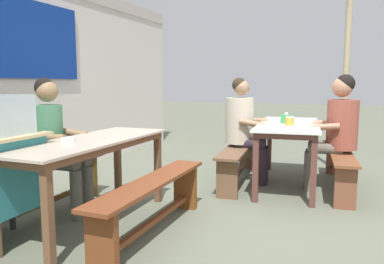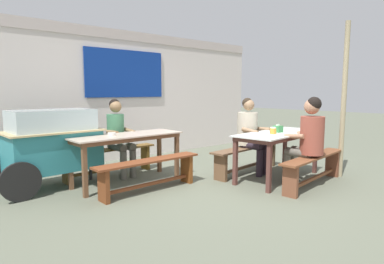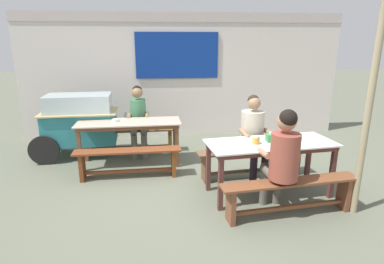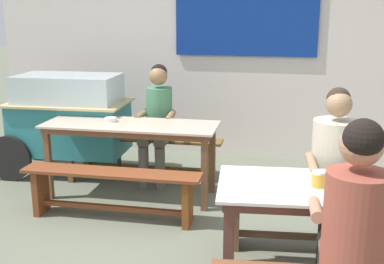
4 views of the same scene
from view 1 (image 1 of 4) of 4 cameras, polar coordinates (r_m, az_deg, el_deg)
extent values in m
plane|color=#626755|center=(4.02, 6.85, -10.77)|extent=(40.00, 40.00, 0.00)
cube|color=silver|center=(5.31, -23.24, 6.75)|extent=(7.05, 0.12, 2.49)
cube|color=navy|center=(5.18, -23.99, 12.88)|extent=(1.78, 0.03, 0.97)
cube|color=#C3AE9A|center=(3.36, -15.30, -1.27)|extent=(1.78, 0.67, 0.02)
cube|color=brown|center=(3.36, -15.27, -1.94)|extent=(1.70, 0.60, 0.06)
cube|color=brown|center=(4.22, -11.27, -5.13)|extent=(0.06, 0.06, 0.69)
cube|color=brown|center=(3.98, -5.24, -5.78)|extent=(0.06, 0.06, 0.69)
cube|color=brown|center=(2.71, -21.10, -12.65)|extent=(0.06, 0.06, 0.69)
cube|color=silver|center=(4.69, 14.52, 1.17)|extent=(1.82, 0.89, 0.02)
cube|color=brown|center=(4.69, 14.51, 0.68)|extent=(1.73, 0.83, 0.06)
cube|color=brown|center=(5.55, 11.73, -2.13)|extent=(0.07, 0.07, 0.69)
cube|color=brown|center=(5.53, 17.73, -2.36)|extent=(0.07, 0.07, 0.69)
cube|color=brown|center=(4.00, 9.67, -5.78)|extent=(0.07, 0.07, 0.69)
cube|color=brown|center=(3.97, 18.05, -6.13)|extent=(0.07, 0.07, 0.69)
cube|color=brown|center=(3.80, -22.42, -5.32)|extent=(1.72, 0.30, 0.03)
cube|color=brown|center=(4.39, -15.57, -6.45)|extent=(0.07, 0.21, 0.44)
cube|color=brown|center=(3.88, -22.17, -10.23)|extent=(1.43, 0.09, 0.04)
cube|color=brown|center=(3.10, -6.13, -7.58)|extent=(1.67, 0.32, 0.03)
cube|color=brown|center=(3.78, -1.04, -8.42)|extent=(0.07, 0.23, 0.43)
cube|color=brown|center=(2.61, -13.61, -16.12)|extent=(0.07, 0.23, 0.43)
cube|color=brown|center=(3.21, -6.05, -13.46)|extent=(1.38, 0.09, 0.04)
cube|color=brown|center=(4.79, 7.23, -2.27)|extent=(1.78, 0.47, 0.03)
cube|color=brown|center=(5.57, 8.50, -3.35)|extent=(0.09, 0.24, 0.43)
cube|color=brown|center=(4.11, 5.39, -7.18)|extent=(0.09, 0.24, 0.43)
cube|color=brown|center=(4.86, 7.16, -6.22)|extent=(1.48, 0.21, 0.04)
cube|color=brown|center=(4.75, 21.65, -2.82)|extent=(1.78, 0.44, 0.03)
cube|color=brown|center=(5.53, 20.89, -3.82)|extent=(0.08, 0.21, 0.44)
cube|color=brown|center=(4.06, 22.37, -7.90)|extent=(0.08, 0.21, 0.44)
cube|color=brown|center=(4.82, 21.45, -6.81)|extent=(1.48, 0.21, 0.04)
cylinder|color=#333333|center=(3.63, -25.75, -11.28)|extent=(0.05, 0.05, 0.26)
cylinder|color=#3F3F3F|center=(3.67, -23.59, -1.53)|extent=(0.08, 0.71, 0.04)
cylinder|color=#636359|center=(3.65, -17.24, -9.13)|extent=(0.11, 0.11, 0.46)
cylinder|color=#636359|center=(3.79, -15.57, -8.46)|extent=(0.11, 0.11, 0.46)
cylinder|color=#636359|center=(3.70, -19.74, -4.51)|extent=(0.15, 0.43, 0.13)
cylinder|color=#636359|center=(3.83, -18.01, -4.03)|extent=(0.15, 0.43, 0.13)
cylinder|color=#458059|center=(3.85, -21.20, -0.19)|extent=(0.29, 0.29, 0.54)
sphere|color=olive|center=(3.80, -21.26, 5.81)|extent=(0.20, 0.20, 0.20)
sphere|color=black|center=(3.82, -21.62, 6.33)|extent=(0.18, 0.18, 0.18)
cylinder|color=olive|center=(3.61, -20.78, -0.85)|extent=(0.09, 0.30, 0.08)
cylinder|color=olive|center=(3.86, -17.57, -0.20)|extent=(0.09, 0.31, 0.10)
cylinder|color=#2B212B|center=(4.69, 10.76, -5.24)|extent=(0.11, 0.11, 0.46)
cylinder|color=#2B212B|center=(4.87, 10.95, -4.79)|extent=(0.11, 0.11, 0.46)
cylinder|color=#2B212B|center=(4.66, 8.94, -1.78)|extent=(0.17, 0.36, 0.13)
cylinder|color=#2B212B|center=(4.83, 9.19, -1.45)|extent=(0.17, 0.36, 0.13)
cylinder|color=#C1B69F|center=(4.73, 7.26, 1.75)|extent=(0.35, 0.35, 0.57)
sphere|color=#947051|center=(4.70, 7.58, 6.74)|extent=(0.19, 0.19, 0.19)
sphere|color=#2D2319|center=(4.71, 7.22, 7.16)|extent=(0.18, 0.18, 0.18)
cylinder|color=#947051|center=(4.51, 9.15, 1.31)|extent=(0.11, 0.31, 0.11)
cylinder|color=#947051|center=(4.90, 9.67, 1.77)|extent=(0.11, 0.31, 0.07)
cylinder|color=#645E53|center=(4.77, 17.50, -5.27)|extent=(0.11, 0.11, 0.46)
cylinder|color=#645E53|center=(4.59, 17.38, -5.74)|extent=(0.11, 0.11, 0.46)
cylinder|color=#645E53|center=(4.71, 19.71, -2.02)|extent=(0.15, 0.38, 0.13)
cylinder|color=#645E53|center=(4.53, 19.67, -2.37)|extent=(0.15, 0.38, 0.13)
cylinder|color=brown|center=(4.59, 21.97, 1.06)|extent=(0.34, 0.34, 0.56)
sphere|color=#AD785B|center=(4.56, 21.97, 6.38)|extent=(0.23, 0.23, 0.23)
sphere|color=black|center=(4.56, 22.38, 6.86)|extent=(0.21, 0.21, 0.21)
cylinder|color=#AD785B|center=(4.78, 19.75, 1.25)|extent=(0.09, 0.30, 0.07)
cylinder|color=#AD785B|center=(4.40, 19.67, 0.76)|extent=(0.09, 0.31, 0.09)
cube|color=#378A4A|center=(4.70, 14.21, 1.96)|extent=(0.13, 0.12, 0.11)
cube|color=white|center=(4.69, 14.23, 2.75)|extent=(0.05, 0.04, 0.02)
cylinder|color=gold|center=(4.46, 14.67, 1.55)|extent=(0.10, 0.10, 0.09)
cylinder|color=white|center=(4.45, 14.70, 2.23)|extent=(0.09, 0.09, 0.02)
cylinder|color=silver|center=(3.21, -18.42, -1.22)|extent=(0.12, 0.12, 0.04)
cylinder|color=tan|center=(5.53, 22.41, 7.17)|extent=(0.08, 0.08, 2.56)
camera|label=2|loc=(2.39, 110.40, 1.57)|focal=30.44mm
camera|label=3|loc=(4.59, 71.09, 12.91)|focal=29.68mm
camera|label=4|loc=(4.90, 53.59, 11.81)|focal=44.99mm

